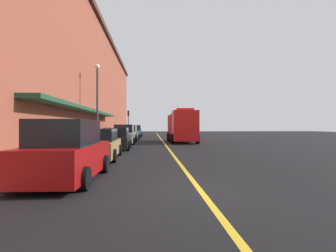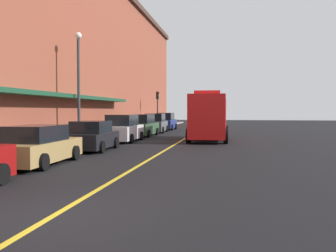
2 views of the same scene
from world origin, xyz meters
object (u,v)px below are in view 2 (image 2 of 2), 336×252
object	(u,v)px
parked_car_2	(92,137)
parked_car_5	(155,124)
parked_car_3	(123,129)
parking_meter_2	(82,129)
parked_car_4	(142,126)
fire_truck	(209,118)
parked_car_1	(39,146)
traffic_light_near	(158,102)
parking_meter_0	(139,122)
parked_car_6	(166,122)
parking_meter_1	(150,121)
street_lamp_left	(79,75)
parking_meter_3	(77,130)

from	to	relation	value
parked_car_2	parked_car_5	bearing A→B (deg)	-1.77
parked_car_3	parking_meter_2	bearing A→B (deg)	159.34
parked_car_4	parking_meter_2	size ratio (longest dim) A/B	3.68
fire_truck	parked_car_1	bearing A→B (deg)	-24.04
parked_car_2	traffic_light_near	size ratio (longest dim) A/B	1.01
parked_car_3	parking_meter_0	world-z (taller)	parked_car_3
parked_car_6	parking_meter_0	size ratio (longest dim) A/B	3.52
parking_meter_2	parked_car_6	bearing A→B (deg)	86.02
traffic_light_near	parking_meter_1	bearing A→B (deg)	-90.86
fire_truck	street_lamp_left	xyz separation A→B (m)	(-7.90, -5.08, 2.74)
parking_meter_1	parked_car_1	bearing A→B (deg)	-87.14
parking_meter_3	parking_meter_0	bearing A→B (deg)	90.00
parked_car_1	street_lamp_left	size ratio (longest dim) A/B	0.71
parking_meter_1	street_lamp_left	world-z (taller)	street_lamp_left
parked_car_2	parked_car_5	world-z (taller)	parked_car_5
fire_truck	parking_meter_2	world-z (taller)	fire_truck
fire_truck	parking_meter_3	world-z (taller)	fire_truck
parked_car_3	parking_meter_2	xyz separation A→B (m)	(-1.42, -3.84, 0.18)
parked_car_3	parking_meter_1	size ratio (longest dim) A/B	3.52
traffic_light_near	parked_car_4	bearing A→B (deg)	-84.31
parking_meter_1	street_lamp_left	distance (m)	18.44
parked_car_5	fire_truck	size ratio (longest dim) A/B	0.61
street_lamp_left	parked_car_4	bearing A→B (deg)	77.12
traffic_light_near	parked_car_2	bearing A→B (deg)	-86.84
parked_car_6	street_lamp_left	xyz separation A→B (m)	(-2.06, -20.02, 3.51)
parking_meter_1	parking_meter_2	xyz separation A→B (m)	(0.00, -19.04, 0.00)
parked_car_3	parked_car_6	size ratio (longest dim) A/B	1.00
parked_car_2	parking_meter_1	world-z (taller)	parked_car_2
parking_meter_1	street_lamp_left	size ratio (longest dim) A/B	0.19
parked_car_2	parked_car_3	distance (m)	6.01
parked_car_6	traffic_light_near	distance (m)	3.47
parking_meter_2	street_lamp_left	bearing A→B (deg)	123.37
parking_meter_3	parked_car_2	bearing A→B (deg)	-44.10
parked_car_1	traffic_light_near	xyz separation A→B (m)	(-1.28, 30.93, 2.40)
parked_car_5	street_lamp_left	xyz separation A→B (m)	(-2.02, -14.30, 3.53)
parked_car_4	parked_car_1	bearing A→B (deg)	-178.41
parked_car_3	parked_car_4	world-z (taller)	parked_car_3
parked_car_1	parking_meter_3	bearing A→B (deg)	8.98
parked_car_3	parked_car_6	world-z (taller)	parked_car_6
parked_car_6	parking_meter_2	world-z (taller)	parked_car_6
parked_car_4	parking_meter_2	distance (m)	9.79
parked_car_5	parked_car_4	bearing A→B (deg)	177.79
parked_car_5	parking_meter_1	distance (m)	4.09
street_lamp_left	parked_car_2	bearing A→B (deg)	-56.18
parked_car_3	parking_meter_3	xyz separation A→B (m)	(-1.42, -4.59, 0.18)
parking_meter_3	traffic_light_near	size ratio (longest dim) A/B	0.31
parked_car_6	parking_meter_3	world-z (taller)	parked_car_6
traffic_light_near	parked_car_3	bearing A→B (deg)	-85.99
parked_car_2	parked_car_5	xyz separation A→B (m)	(-0.04, 17.38, 0.11)
parked_car_1	parked_car_2	distance (m)	5.60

